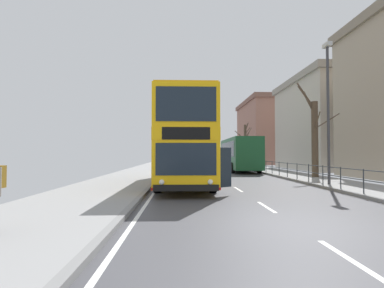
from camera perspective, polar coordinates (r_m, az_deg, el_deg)
The scene contains 9 objects.
ground at distance 7.61m, azimuth 14.00°, elevation -14.61°, with size 15.80×140.00×0.20m.
double_decker_bus_main at distance 16.41m, azimuth -1.42°, elevation 0.43°, with size 3.31×10.42×4.54m.
background_bus_far_lane at distance 30.01m, azimuth 8.93°, elevation -1.79°, with size 2.70×10.13×3.17m.
pedestrian_railing_far_kerb at distance 23.14m, azimuth 16.13°, elevation -4.04°, with size 0.05×30.86×0.98m.
street_lamp_far_side at distance 17.42m, azimuth 24.30°, elevation 7.31°, with size 0.28×0.60×7.40m.
bare_tree_far_00 at distance 22.19m, azimuth 22.13°, elevation 1.35°, with size 2.83×3.02×6.55m.
bare_tree_far_01 at distance 40.54m, azimuth 10.03°, elevation 0.07°, with size 2.27×2.65×5.51m.
background_building_00 at distance 54.34m, azimuth 16.45°, elevation 2.16°, with size 12.94×15.49×10.79m.
background_building_01 at distance 38.20m, azimuth 28.39°, elevation 3.45°, with size 14.43×13.52×10.12m.
Camera 1 is at (-2.76, -7.13, 1.73)m, focal length 28.24 mm.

